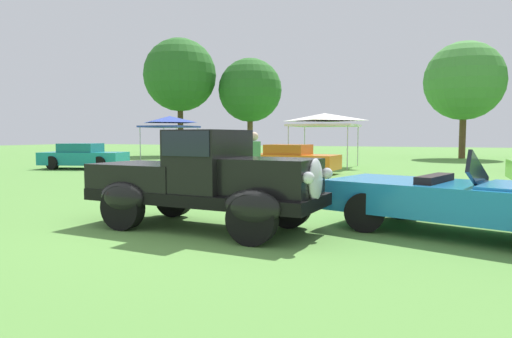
{
  "coord_description": "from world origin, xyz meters",
  "views": [
    {
      "loc": [
        3.88,
        -6.61,
        1.61
      ],
      "look_at": [
        -0.02,
        3.09,
        0.83
      ],
      "focal_mm": 32.06,
      "sensor_mm": 36.0,
      "label": 1
    }
  ],
  "objects": [
    {
      "name": "show_car_orange",
      "position": [
        -1.93,
        11.76,
        0.6
      ],
      "size": [
        4.0,
        2.02,
        1.22
      ],
      "color": "orange",
      "rests_on": "ground_plane"
    },
    {
      "name": "neighbor_convertible",
      "position": [
        4.32,
        1.37,
        0.58
      ],
      "size": [
        4.57,
        2.88,
        1.4
      ],
      "color": "#1E7AB7",
      "rests_on": "ground_plane"
    },
    {
      "name": "feature_pickup_truck",
      "position": [
        0.16,
        0.3,
        0.86
      ],
      "size": [
        4.3,
        2.06,
        1.7
      ],
      "color": "black",
      "rests_on": "ground_plane"
    },
    {
      "name": "treeline_center",
      "position": [
        5.32,
        28.29,
        5.34
      ],
      "size": [
        5.39,
        5.39,
        8.05
      ],
      "color": "brown",
      "rests_on": "ground_plane"
    },
    {
      "name": "treeline_mid_left",
      "position": [
        -10.24,
        27.19,
        5.16
      ],
      "size": [
        5.02,
        5.02,
        7.69
      ],
      "color": "brown",
      "rests_on": "ground_plane"
    },
    {
      "name": "canopy_tent_center_field",
      "position": [
        -1.53,
        16.04,
        2.42
      ],
      "size": [
        3.2,
        3.2,
        2.71
      ],
      "color": "#B7B7BC",
      "rests_on": "ground_plane"
    },
    {
      "name": "spectator_between_cars",
      "position": [
        -0.4,
        3.88,
        0.91
      ],
      "size": [
        0.43,
        0.46,
        1.69
      ],
      "color": "#283351",
      "rests_on": "ground_plane"
    },
    {
      "name": "ground_plane",
      "position": [
        0.0,
        0.0,
        0.0
      ],
      "size": [
        120.0,
        120.0,
        0.0
      ],
      "primitive_type": "plane",
      "color": "#568C3D"
    },
    {
      "name": "treeline_far_left",
      "position": [
        -15.3,
        24.95,
        6.33
      ],
      "size": [
        5.71,
        5.71,
        9.21
      ],
      "color": "#47331E",
      "rests_on": "ground_plane"
    },
    {
      "name": "show_car_teal",
      "position": [
        -11.99,
        10.58,
        0.6
      ],
      "size": [
        4.2,
        2.64,
        1.22
      ],
      "color": "teal",
      "rests_on": "ground_plane"
    },
    {
      "name": "canopy_tent_left_field",
      "position": [
        -10.56,
        15.95,
        2.42
      ],
      "size": [
        2.64,
        2.64,
        2.71
      ],
      "color": "#B7B7BC",
      "rests_on": "ground_plane"
    }
  ]
}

